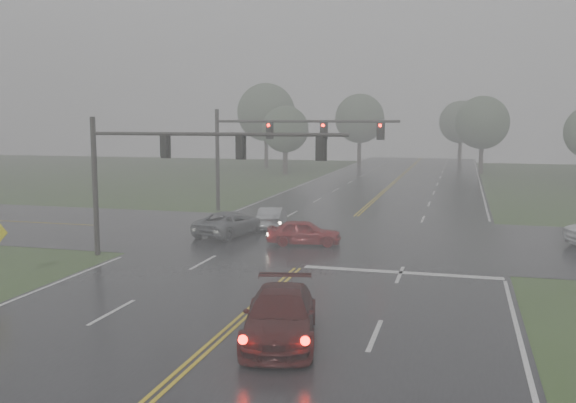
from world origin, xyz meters
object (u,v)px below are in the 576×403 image
(car_grey, at_px, (231,236))
(signal_gantry_near, at_px, (168,160))
(signal_gantry_far, at_px, (271,140))
(sedan_silver, at_px, (272,229))
(sedan_red, at_px, (304,245))
(sedan_maroon, at_px, (280,340))

(car_grey, bearing_deg, signal_gantry_near, 99.84)
(signal_gantry_near, distance_m, signal_gantry_far, 16.10)
(sedan_silver, bearing_deg, sedan_red, 115.76)
(signal_gantry_near, xyz_separation_m, signal_gantry_far, (0.20, 16.10, 0.43))
(car_grey, relative_size, signal_gantry_far, 0.38)
(sedan_red, bearing_deg, sedan_maroon, -178.44)
(sedan_maroon, bearing_deg, sedan_red, 89.00)
(signal_gantry_far, bearing_deg, sedan_silver, -73.04)
(car_grey, xyz_separation_m, signal_gantry_near, (-0.63, -6.62, 4.73))
(sedan_red, distance_m, signal_gantry_near, 8.71)
(car_grey, distance_m, signal_gantry_near, 8.16)
(sedan_maroon, xyz_separation_m, car_grey, (-7.53, 16.11, 0.00))
(sedan_silver, distance_m, signal_gantry_near, 10.86)
(sedan_silver, distance_m, car_grey, 3.31)
(sedan_silver, height_order, car_grey, car_grey)
(sedan_maroon, height_order, signal_gantry_near, signal_gantry_near)
(sedan_maroon, distance_m, car_grey, 17.78)
(sedan_maroon, bearing_deg, signal_gantry_near, 118.60)
(car_grey, relative_size, signal_gantry_near, 0.40)
(sedan_silver, height_order, signal_gantry_far, signal_gantry_far)
(signal_gantry_near, bearing_deg, sedan_maroon, -49.34)
(sedan_maroon, height_order, sedan_red, sedan_maroon)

